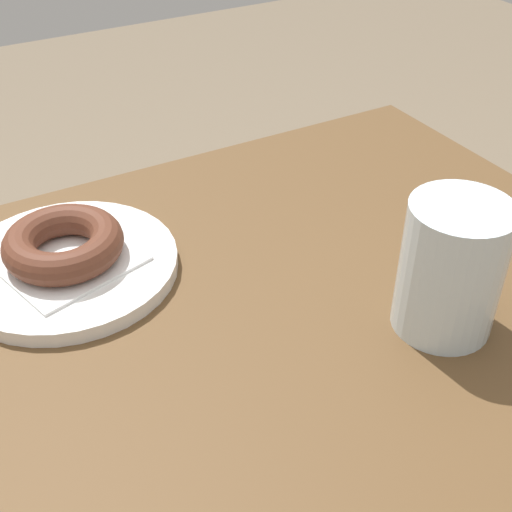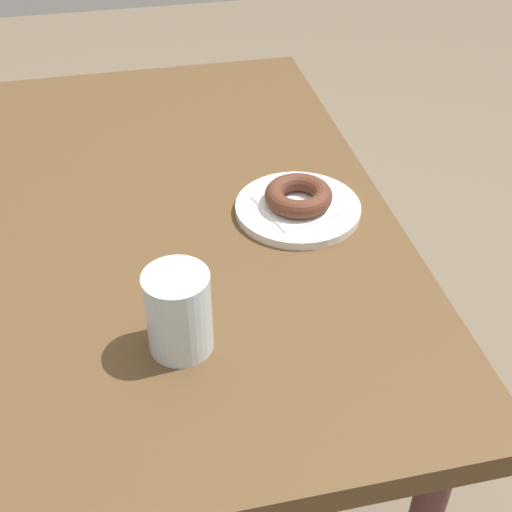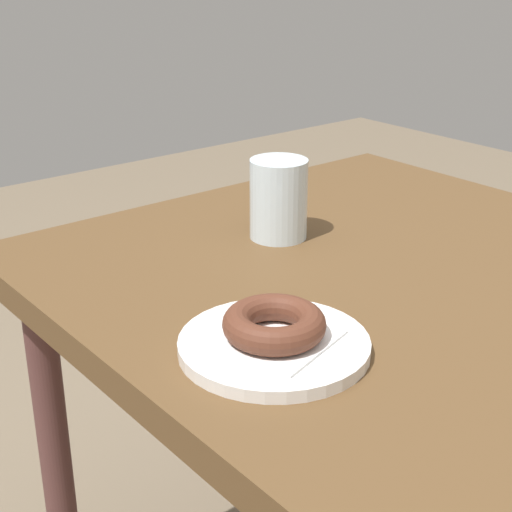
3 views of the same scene
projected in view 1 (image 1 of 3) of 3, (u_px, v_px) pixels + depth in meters
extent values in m
cylinder|color=brown|center=(342.00, 359.00, 1.02)|extent=(0.04, 0.04, 0.67)
cylinder|color=white|center=(68.00, 266.00, 0.58)|extent=(0.19, 0.19, 0.01)
cube|color=white|center=(66.00, 258.00, 0.58)|extent=(0.13, 0.13, 0.00)
torus|color=#572D1E|center=(63.00, 243.00, 0.57)|extent=(0.10, 0.10, 0.03)
cylinder|color=silver|center=(451.00, 268.00, 0.50)|extent=(0.08, 0.08, 0.11)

